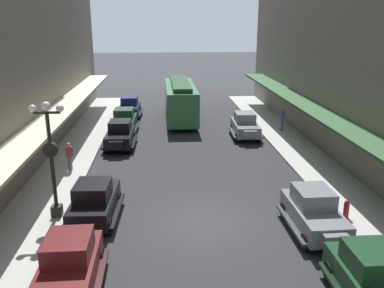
% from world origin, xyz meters
% --- Properties ---
extents(ground_plane, '(200.00, 200.00, 0.00)m').
position_xyz_m(ground_plane, '(0.00, 0.00, 0.00)').
color(ground_plane, '#2D2D30').
extents(sidewalk_left, '(3.00, 60.00, 0.15)m').
position_xyz_m(sidewalk_left, '(-7.50, 0.00, 0.07)').
color(sidewalk_left, '#B7B5AD').
rests_on(sidewalk_left, ground).
extents(sidewalk_right, '(3.00, 60.00, 0.15)m').
position_xyz_m(sidewalk_right, '(7.50, 0.00, 0.07)').
color(sidewalk_right, '#B7B5AD').
rests_on(sidewalk_right, ground).
extents(parked_car_0, '(2.24, 4.30, 1.84)m').
position_xyz_m(parked_car_0, '(4.57, 13.50, 0.94)').
color(parked_car_0, slate).
rests_on(parked_car_0, ground).
extents(parked_car_1, '(2.29, 4.31, 1.84)m').
position_xyz_m(parked_car_1, '(-4.69, 0.65, 0.94)').
color(parked_car_1, black).
rests_on(parked_car_1, ground).
extents(parked_car_2, '(2.27, 4.31, 1.84)m').
position_xyz_m(parked_car_2, '(-4.62, 20.92, 0.94)').
color(parked_car_2, '#19234C').
rests_on(parked_car_2, ground).
extents(parked_car_3, '(2.26, 4.30, 1.84)m').
position_xyz_m(parked_car_3, '(-4.68, 15.62, 0.94)').
color(parked_car_3, '#193D23').
rests_on(parked_car_3, ground).
extents(parked_car_4, '(2.18, 4.27, 1.84)m').
position_xyz_m(parked_car_4, '(4.54, -1.08, 0.94)').
color(parked_car_4, slate).
rests_on(parked_car_4, ground).
extents(parked_car_5, '(2.18, 4.27, 1.84)m').
position_xyz_m(parked_car_5, '(4.70, -5.77, 0.94)').
color(parked_car_5, '#193D23').
rests_on(parked_car_5, ground).
extents(parked_car_6, '(2.18, 4.27, 1.84)m').
position_xyz_m(parked_car_6, '(-4.75, -4.34, 0.94)').
color(parked_car_6, '#591919').
rests_on(parked_car_6, ground).
extents(parked_car_7, '(2.24, 4.30, 1.84)m').
position_xyz_m(parked_car_7, '(-4.61, 11.57, 0.94)').
color(parked_car_7, black).
rests_on(parked_car_7, ground).
extents(streetcar, '(2.58, 9.62, 3.46)m').
position_xyz_m(streetcar, '(-0.05, 19.34, 1.90)').
color(streetcar, '#33723F').
rests_on(streetcar, ground).
extents(lamp_post_with_clock, '(1.42, 0.44, 5.16)m').
position_xyz_m(lamp_post_with_clock, '(-6.40, 0.86, 2.99)').
color(lamp_post_with_clock, black).
rests_on(lamp_post_with_clock, sidewalk_left).
extents(fire_hydrant, '(0.24, 0.24, 0.82)m').
position_xyz_m(fire_hydrant, '(6.35, -0.23, 0.56)').
color(fire_hydrant, '#B21E19').
rests_on(fire_hydrant, sidewalk_right).
extents(pedestrian_0, '(0.36, 0.24, 1.64)m').
position_xyz_m(pedestrian_0, '(7.72, 14.57, 0.99)').
color(pedestrian_0, slate).
rests_on(pedestrian_0, sidewalk_right).
extents(pedestrian_1, '(0.36, 0.24, 1.64)m').
position_xyz_m(pedestrian_1, '(-7.05, 6.79, 0.99)').
color(pedestrian_1, slate).
rests_on(pedestrian_1, sidewalk_left).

